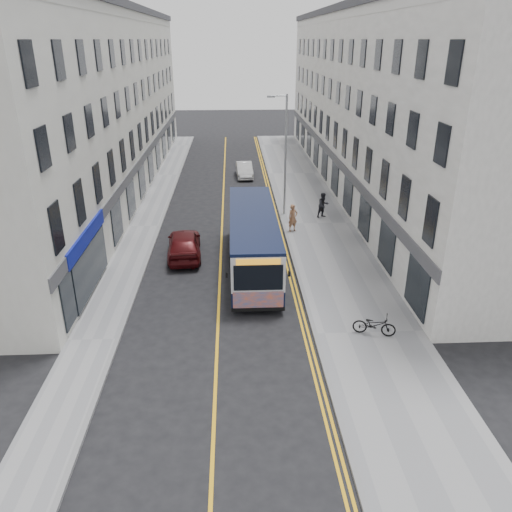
{
  "coord_description": "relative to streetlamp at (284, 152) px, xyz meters",
  "views": [
    {
      "loc": [
        0.74,
        -18.49,
        11.16
      ],
      "look_at": [
        1.79,
        3.41,
        1.6
      ],
      "focal_mm": 35.0,
      "sensor_mm": 36.0,
      "label": 1
    }
  ],
  "objects": [
    {
      "name": "kerb_west",
      "position": [
        -8.17,
        -2.0,
        -4.32
      ],
      "size": [
        0.18,
        64.0,
        0.13
      ],
      "primitive_type": "cube",
      "color": "slate",
      "rests_on": "ground"
    },
    {
      "name": "road_centre_line",
      "position": [
        -4.17,
        -2.0,
        -4.38
      ],
      "size": [
        0.12,
        64.0,
        0.01
      ],
      "primitive_type": "cube",
      "color": "#EBA714",
      "rests_on": "ground"
    },
    {
      "name": "bicycle",
      "position": [
        2.18,
        -15.4,
        -3.81
      ],
      "size": [
        1.82,
        1.07,
        0.9
      ],
      "primitive_type": "imported",
      "rotation": [
        0.0,
        0.0,
        1.28
      ],
      "color": "black",
      "rests_on": "pavement_east"
    },
    {
      "name": "pedestrian_near",
      "position": [
        0.27,
        -3.36,
        -3.4
      ],
      "size": [
        0.74,
        0.62,
        1.72
      ],
      "primitive_type": "imported",
      "rotation": [
        0.0,
        0.0,
        0.4
      ],
      "color": "#966444",
      "rests_on": "pavement_east"
    },
    {
      "name": "terrace_east",
      "position": [
        7.33,
        7.0,
        2.12
      ],
      "size": [
        6.0,
        46.0,
        13.0
      ],
      "primitive_type": "cube",
      "color": "white",
      "rests_on": "ground"
    },
    {
      "name": "pavement_east",
      "position": [
        2.08,
        -2.0,
        -4.32
      ],
      "size": [
        4.5,
        64.0,
        0.12
      ],
      "primitive_type": "cube",
      "color": "gray",
      "rests_on": "ground"
    },
    {
      "name": "pavement_west",
      "position": [
        -9.17,
        -2.0,
        -4.32
      ],
      "size": [
        2.0,
        64.0,
        0.12
      ],
      "primitive_type": "cube",
      "color": "gray",
      "rests_on": "ground"
    },
    {
      "name": "car_white",
      "position": [
        -2.37,
        10.57,
        -3.75
      ],
      "size": [
        1.5,
        3.88,
        1.26
      ],
      "primitive_type": "imported",
      "rotation": [
        0.0,
        0.0,
        0.04
      ],
      "color": "silver",
      "rests_on": "ground"
    },
    {
      "name": "kerb_east",
      "position": [
        -0.17,
        -2.0,
        -4.32
      ],
      "size": [
        0.18,
        64.0,
        0.13
      ],
      "primitive_type": "cube",
      "color": "slate",
      "rests_on": "ground"
    },
    {
      "name": "pedestrian_far",
      "position": [
        2.6,
        -0.85,
        -3.42
      ],
      "size": [
        1.02,
        0.93,
        1.69
      ],
      "primitive_type": "imported",
      "rotation": [
        0.0,
        0.0,
        0.45
      ],
      "color": "black",
      "rests_on": "pavement_east"
    },
    {
      "name": "ground",
      "position": [
        -4.17,
        -14.0,
        -4.38
      ],
      "size": [
        140.0,
        140.0,
        0.0
      ],
      "primitive_type": "plane",
      "color": "black",
      "rests_on": "ground"
    },
    {
      "name": "city_bus",
      "position": [
        -2.42,
        -8.46,
        -2.75
      ],
      "size": [
        2.41,
        10.29,
        2.99
      ],
      "color": "black",
      "rests_on": "ground"
    },
    {
      "name": "terrace_west",
      "position": [
        -13.17,
        7.0,
        2.12
      ],
      "size": [
        6.0,
        46.0,
        13.0
      ],
      "primitive_type": "cube",
      "color": "silver",
      "rests_on": "ground"
    },
    {
      "name": "streetlamp",
      "position": [
        0.0,
        0.0,
        0.0
      ],
      "size": [
        1.32,
        0.18,
        8.0
      ],
      "color": "#9C9FA4",
      "rests_on": "ground"
    },
    {
      "name": "road_dbl_yellow_outer",
      "position": [
        -0.42,
        -2.0,
        -4.38
      ],
      "size": [
        0.1,
        64.0,
        0.01
      ],
      "primitive_type": "cube",
      "color": "#EBA714",
      "rests_on": "ground"
    },
    {
      "name": "car_maroon",
      "position": [
        -6.17,
        -6.78,
        -3.62
      ],
      "size": [
        2.12,
        4.6,
        1.53
      ],
      "primitive_type": "imported",
      "rotation": [
        0.0,
        0.0,
        3.21
      ],
      "color": "#470B0E",
      "rests_on": "ground"
    },
    {
      "name": "road_dbl_yellow_inner",
      "position": [
        -0.62,
        -2.0,
        -4.38
      ],
      "size": [
        0.1,
        64.0,
        0.01
      ],
      "primitive_type": "cube",
      "color": "#EBA714",
      "rests_on": "ground"
    }
  ]
}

